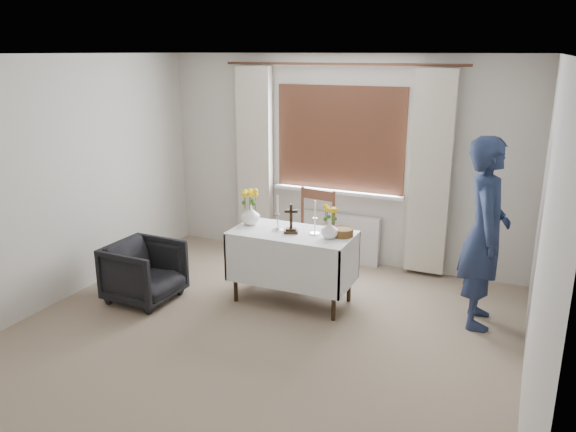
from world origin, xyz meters
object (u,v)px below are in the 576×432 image
at_px(person, 485,233).
at_px(flower_vase_right, 329,229).
at_px(altar_table, 292,267).
at_px(wooden_cross, 291,219).
at_px(wooden_chair, 309,236).
at_px(flower_vase_left, 250,215).
at_px(armchair, 144,272).

relative_size(person, flower_vase_right, 10.29).
bearing_deg(altar_table, wooden_cross, -91.88).
distance_m(wooden_chair, flower_vase_right, 0.88).
bearing_deg(flower_vase_left, armchair, -144.44).
bearing_deg(flower_vase_right, armchair, -162.84).
height_order(altar_table, flower_vase_left, flower_vase_left).
distance_m(person, flower_vase_left, 2.34).
relative_size(armchair, flower_vase_right, 3.91).
relative_size(person, flower_vase_left, 8.68).
xyz_separation_m(person, flower_vase_right, (-1.41, -0.32, -0.05)).
bearing_deg(wooden_chair, flower_vase_left, -119.14).
relative_size(armchair, wooden_cross, 2.28).
xyz_separation_m(wooden_chair, wooden_cross, (0.07, -0.67, 0.40)).
height_order(armchair, flower_vase_right, flower_vase_right).
xyz_separation_m(wooden_chair, flower_vase_right, (0.48, -0.66, 0.34)).
relative_size(wooden_chair, wooden_cross, 3.39).
height_order(altar_table, flower_vase_right, flower_vase_right).
distance_m(wooden_cross, flower_vase_left, 0.52).
relative_size(wooden_chair, armchair, 1.49).
bearing_deg(wooden_cross, person, -11.21).
xyz_separation_m(altar_table, armchair, (-1.43, -0.59, -0.07)).
height_order(flower_vase_left, flower_vase_right, flower_vase_left).
bearing_deg(wooden_cross, armchair, 179.99).
bearing_deg(flower_vase_right, altar_table, 176.16).
relative_size(wooden_chair, flower_vase_left, 4.91).
relative_size(person, wooden_cross, 5.99).
xyz_separation_m(altar_table, wooden_chair, (-0.08, 0.63, 0.13)).
xyz_separation_m(flower_vase_left, flower_vase_right, (0.92, -0.09, -0.02)).
xyz_separation_m(person, flower_vase_left, (-2.33, -0.23, -0.04)).
bearing_deg(person, flower_vase_right, 94.91).
bearing_deg(wooden_chair, altar_table, -75.11).
bearing_deg(flower_vase_left, wooden_cross, -10.60).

